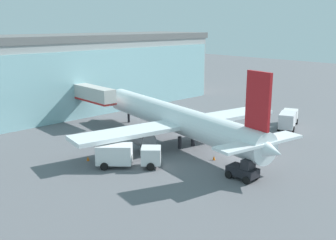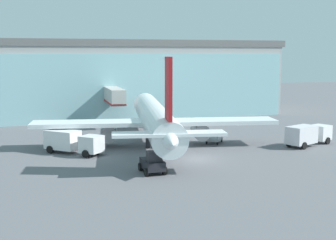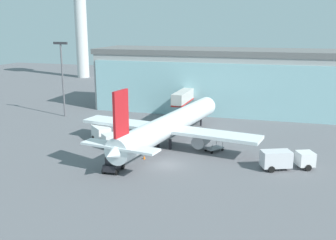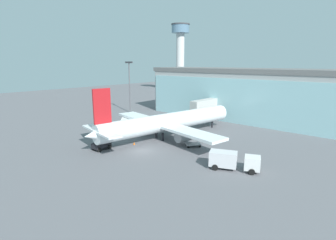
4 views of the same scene
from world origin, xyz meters
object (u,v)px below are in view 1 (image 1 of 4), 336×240
at_px(baggage_cart, 220,131).
at_px(safety_cone_nose, 214,158).
at_px(airplane, 178,120).
at_px(safety_cone_wingtip, 88,158).
at_px(jet_bridge, 86,93).
at_px(fuel_truck, 288,119).
at_px(catering_truck, 126,155).
at_px(pushback_tug, 244,170).

distance_m(baggage_cart, safety_cone_nose, 11.43).
xyz_separation_m(airplane, safety_cone_wingtip, (-12.82, 2.20, -3.08)).
bearing_deg(safety_cone_wingtip, baggage_cart, -8.95).
bearing_deg(jet_bridge, safety_cone_nose, -177.47).
height_order(jet_bridge, fuel_truck, jet_bridge).
distance_m(fuel_truck, safety_cone_nose, 20.19).
distance_m(safety_cone_nose, safety_cone_wingtip, 15.18).
distance_m(catering_truck, safety_cone_wingtip, 5.41).
bearing_deg(catering_truck, jet_bridge, 112.93).
bearing_deg(airplane, safety_cone_nose, 178.04).
height_order(fuel_truck, pushback_tug, fuel_truck).
bearing_deg(catering_truck, safety_cone_wingtip, 157.24).
bearing_deg(safety_cone_wingtip, pushback_tug, -60.24).
relative_size(jet_bridge, baggage_cart, 4.55).
bearing_deg(pushback_tug, safety_cone_nose, -22.65).
bearing_deg(jet_bridge, baggage_cart, -153.37).
distance_m(catering_truck, baggage_cart, 18.48).
xyz_separation_m(safety_cone_nose, safety_cone_wingtip, (-11.38, 10.05, 0.00)).
distance_m(baggage_cart, safety_cone_wingtip, 20.81).
bearing_deg(fuel_truck, catering_truck, 149.57).
relative_size(jet_bridge, pushback_tug, 4.44).
height_order(catering_truck, pushback_tug, catering_truck).
distance_m(jet_bridge, safety_cone_nose, 27.90).
bearing_deg(pushback_tug, safety_cone_wingtip, 27.09).
bearing_deg(safety_cone_wingtip, fuel_truck, -14.09).
bearing_deg(jet_bridge, pushback_tug, 178.39).
bearing_deg(jet_bridge, fuel_truck, -139.91).
xyz_separation_m(catering_truck, baggage_cart, (18.39, 1.58, -0.97)).
height_order(jet_bridge, safety_cone_wingtip, jet_bridge).
bearing_deg(baggage_cart, safety_cone_wingtip, -62.98).
xyz_separation_m(jet_bridge, safety_cone_nose, (1.07, -27.51, -4.48)).
height_order(catering_truck, safety_cone_wingtip, catering_truck).
height_order(jet_bridge, catering_truck, jet_bridge).
bearing_deg(pushback_tug, catering_truck, 29.29).
height_order(jet_bridge, safety_cone_nose, jet_bridge).
height_order(airplane, safety_cone_wingtip, airplane).
bearing_deg(baggage_cart, airplane, -61.65).
distance_m(fuel_truck, safety_cone_wingtip, 32.42).
height_order(jet_bridge, baggage_cart, jet_bridge).
relative_size(airplane, catering_truck, 5.35).
bearing_deg(fuel_truck, safety_cone_wingtip, 141.48).
bearing_deg(safety_cone_nose, jet_bridge, 92.23).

